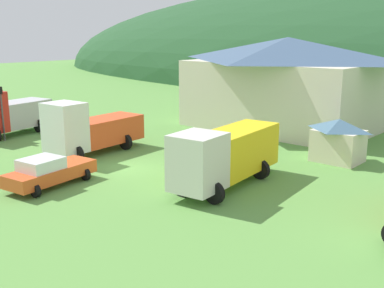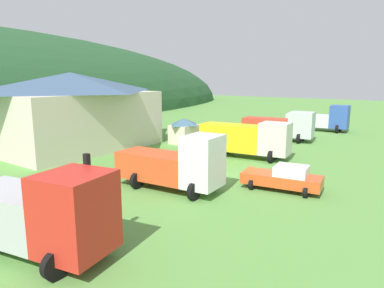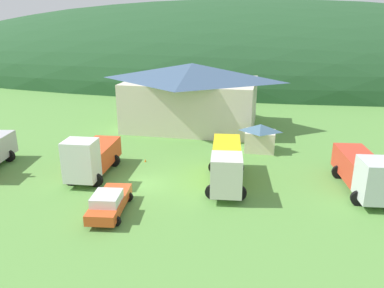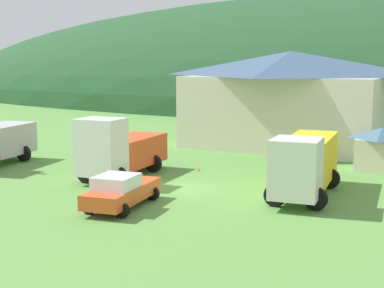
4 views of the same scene
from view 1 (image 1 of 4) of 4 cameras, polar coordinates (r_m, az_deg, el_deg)
The scene contains 9 objects.
ground_plane at distance 29.11m, azimuth -7.66°, elevation -2.96°, with size 200.00×200.00×0.00m, color #5B9342.
depot_building at distance 41.92m, azimuth 11.29°, elevation 7.41°, with size 16.22×11.94×7.67m.
play_shed_cream at distance 31.54m, azimuth 17.18°, elevation 0.50°, with size 3.13×2.49×2.76m.
crane_truck_red at distance 40.41m, azimuth -21.63°, elevation 3.48°, with size 4.02×7.13×3.69m.
heavy_rig_white at distance 32.62m, azimuth -12.30°, elevation 1.78°, with size 3.57×7.30×3.75m.
flatbed_truck_yellow at distance 25.16m, azimuth 3.98°, elevation -1.21°, with size 3.58×8.27×3.34m.
service_pickup_orange at distance 26.54m, azimuth -16.85°, elevation -3.18°, with size 2.79×5.23×1.66m.
traffic_light_west at distance 38.53m, azimuth -21.89°, elevation 4.06°, with size 0.20×0.32×4.12m.
traffic_cone_near_pickup at distance 33.25m, azimuth -3.14°, elevation -0.79°, with size 0.36×0.36×0.50m, color orange.
Camera 1 is at (21.31, -18.09, 8.13)m, focal length 44.35 mm.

